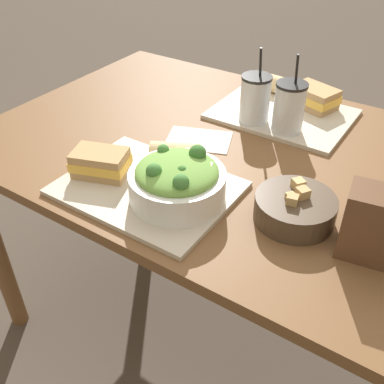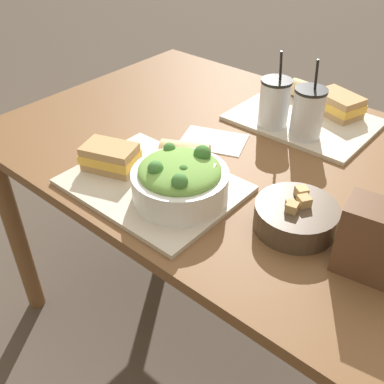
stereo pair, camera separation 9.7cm
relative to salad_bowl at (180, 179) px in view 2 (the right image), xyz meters
name	(u,v)px [view 2 (the right image)]	position (x,y,z in m)	size (l,w,h in m)	color
ground_plane	(239,330)	(0.02, 0.29, -0.83)	(12.00, 12.00, 0.00)	#4C4238
dining_table	(254,183)	(0.02, 0.29, -0.15)	(1.48, 0.94, 0.77)	brown
tray_near	(153,185)	(-0.09, 0.00, -0.06)	(0.41, 0.31, 0.01)	#BCB29E
tray_far	(304,120)	(0.02, 0.54, -0.06)	(0.41, 0.31, 0.01)	#BCB29E
salad_bowl	(180,179)	(0.00, 0.00, 0.00)	(0.22, 0.22, 0.12)	white
soup_bowl	(296,216)	(0.25, 0.09, -0.03)	(0.18, 0.18, 0.08)	#473828
sandwich_near	(110,157)	(-0.21, -0.02, -0.02)	(0.16, 0.13, 0.06)	tan
baguette_near	(186,153)	(-0.09, 0.12, -0.02)	(0.14, 0.11, 0.06)	#DBBC84
sandwich_far	(338,104)	(0.08, 0.63, -0.02)	(0.16, 0.13, 0.06)	tan
baguette_far	(309,92)	(-0.03, 0.66, -0.02)	(0.12, 0.07, 0.06)	#DBBC84
drink_cup_dark	(274,104)	(-0.03, 0.44, 0.02)	(0.09, 0.09, 0.22)	silver
drink_cup_red	(307,115)	(0.08, 0.44, 0.02)	(0.09, 0.09, 0.23)	silver
chip_bag	(380,243)	(0.43, 0.07, 0.01)	(0.16, 0.11, 0.15)	brown
napkin_folded	(213,141)	(-0.11, 0.27, -0.06)	(0.21, 0.18, 0.00)	white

